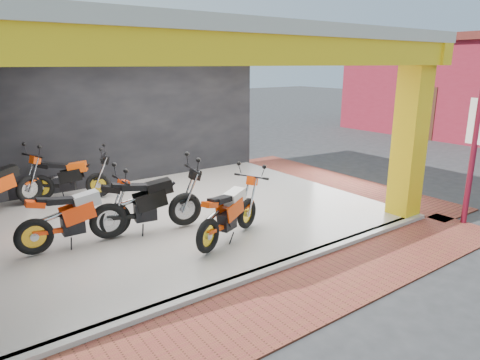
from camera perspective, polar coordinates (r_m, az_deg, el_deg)
The scene contains 16 objects.
ground at distance 7.56m, azimuth -0.48°, elevation -9.19°, with size 80.00×80.00×0.00m, color #2D2D30.
showroom_floor at distance 9.12m, azimuth -7.85°, elevation -4.62°, with size 8.00×6.00×0.10m, color beige.
showroom_ceiling at distance 8.60m, azimuth -8.75°, elevation 18.23°, with size 8.40×6.40×0.20m, color beige.
back_wall at distance 11.50m, azimuth -15.62°, elevation 7.82°, with size 8.20×0.20×3.50m, color black.
corner_column at distance 9.25m, azimuth 21.74°, elevation 5.60°, with size 0.50×0.50×3.50m, color yellow.
header_beam_front at distance 6.10m, azimuth 5.18°, elevation 16.81°, with size 8.40×0.30×0.40m, color yellow.
header_beam_right at distance 11.04m, azimuth 10.80°, elevation 15.89°, with size 0.30×6.40×0.40m, color yellow.
floor_kerb at distance 6.82m, azimuth 4.63°, elevation -11.65°, with size 8.00×0.20×0.10m, color beige.
paver_front at distance 6.34m, azimuth 9.36°, elevation -14.40°, with size 9.00×1.40×0.03m, color brown.
paver_right at distance 12.04m, azimuth 12.65°, elevation -0.11°, with size 1.40×7.00×0.03m, color brown.
signpost at distance 9.42m, azimuth 28.70°, elevation 3.36°, with size 0.11×0.38×2.72m.
moto_hero at distance 7.96m, azimuth 0.91°, elevation -2.53°, with size 1.96×0.72×1.19m, color #E43E09, non-canonical shape.
moto_row_a at distance 7.90m, azimuth -16.56°, elevation -3.10°, with size 2.05×0.76×1.25m, color #FF390A, non-canonical shape.
moto_row_b at distance 8.12m, azimuth -7.43°, elevation -1.77°, with size 2.19×0.81×1.34m, color black, non-canonical shape.
moto_row_c at distance 10.37m, azimuth -18.47°, elevation 0.87°, with size 1.93×0.72×1.18m, color black, non-canonical shape.
moto_row_d at distance 10.49m, azimuth -26.43°, elevation 0.48°, with size 2.10×0.78×1.28m, color #DA3E09, non-canonical shape.
Camera 1 is at (-4.01, -5.59, 3.13)m, focal length 32.00 mm.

